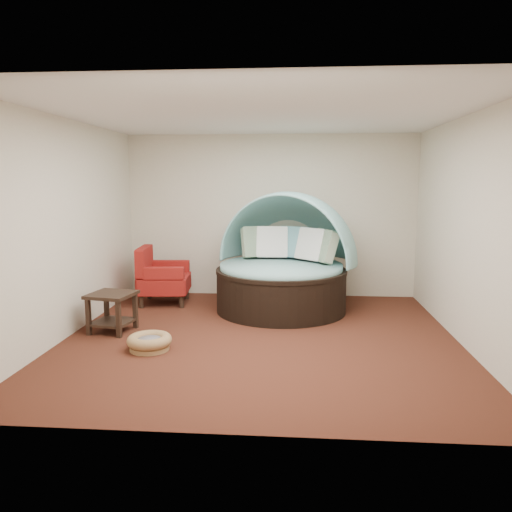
# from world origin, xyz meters

# --- Properties ---
(floor) EXTENTS (5.00, 5.00, 0.00)m
(floor) POSITION_xyz_m (0.00, 0.00, 0.00)
(floor) COLOR #4D2216
(floor) RESTS_ON ground
(wall_back) EXTENTS (5.00, 0.00, 5.00)m
(wall_back) POSITION_xyz_m (0.00, 2.50, 1.40)
(wall_back) COLOR beige
(wall_back) RESTS_ON floor
(wall_front) EXTENTS (5.00, 0.00, 5.00)m
(wall_front) POSITION_xyz_m (0.00, -2.50, 1.40)
(wall_front) COLOR beige
(wall_front) RESTS_ON floor
(wall_left) EXTENTS (0.00, 5.00, 5.00)m
(wall_left) POSITION_xyz_m (-2.50, 0.00, 1.40)
(wall_left) COLOR beige
(wall_left) RESTS_ON floor
(wall_right) EXTENTS (0.00, 5.00, 5.00)m
(wall_right) POSITION_xyz_m (2.50, 0.00, 1.40)
(wall_right) COLOR beige
(wall_right) RESTS_ON floor
(ceiling) EXTENTS (5.00, 5.00, 0.00)m
(ceiling) POSITION_xyz_m (0.00, 0.00, 2.80)
(ceiling) COLOR white
(ceiling) RESTS_ON wall_back
(canopy_daybed) EXTENTS (2.65, 2.61, 1.85)m
(canopy_daybed) POSITION_xyz_m (0.26, 1.51, 0.86)
(canopy_daybed) COLOR black
(canopy_daybed) RESTS_ON floor
(pet_basket) EXTENTS (0.61, 0.61, 0.19)m
(pet_basket) POSITION_xyz_m (-1.29, -0.56, 0.10)
(pet_basket) COLOR olive
(pet_basket) RESTS_ON floor
(red_armchair) EXTENTS (0.87, 0.87, 0.94)m
(red_armchair) POSITION_xyz_m (-1.78, 1.73, 0.43)
(red_armchair) COLOR black
(red_armchair) RESTS_ON floor
(side_table) EXTENTS (0.64, 0.64, 0.53)m
(side_table) POSITION_xyz_m (-2.00, 0.12, 0.34)
(side_table) COLOR black
(side_table) RESTS_ON floor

